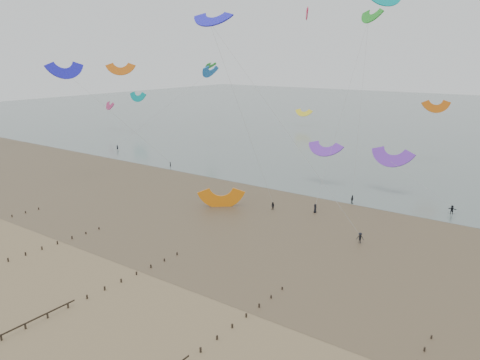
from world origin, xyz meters
name	(u,v)px	position (x,y,z in m)	size (l,w,h in m)	color
ground	(92,278)	(0.00, 0.00, 0.00)	(500.00, 500.00, 0.00)	brown
sea_and_shore	(226,206)	(-4.08, 34.40, 0.01)	(500.00, 665.00, 0.03)	#475654
kitesurfer_lead	(170,165)	(-35.94, 52.02, 0.75)	(0.55, 0.36, 1.50)	black
kitesurfers	(376,213)	(21.92, 45.28, 0.85)	(125.15, 28.09, 1.80)	black
grounded_kite	(221,207)	(-4.69, 33.76, 0.00)	(7.57, 3.96, 5.77)	orange
kites_airborne	(334,82)	(-6.67, 86.90, 21.30)	(242.46, 120.68, 43.84)	#DA2E59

